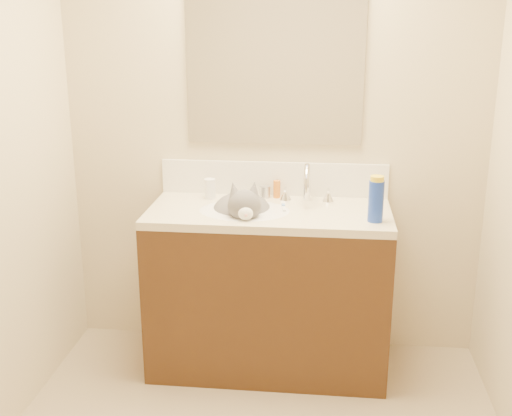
% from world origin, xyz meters
% --- Properties ---
extents(room_shell, '(2.24, 2.54, 2.52)m').
position_xyz_m(room_shell, '(0.00, 0.00, 1.49)').
color(room_shell, '#C7B594').
rests_on(room_shell, ground).
extents(vanity_cabinet, '(1.20, 0.55, 0.82)m').
position_xyz_m(vanity_cabinet, '(0.00, 0.97, 0.41)').
color(vanity_cabinet, '#3C2311').
rests_on(vanity_cabinet, ground).
extents(counter_slab, '(1.20, 0.55, 0.04)m').
position_xyz_m(counter_slab, '(0.00, 0.97, 0.84)').
color(counter_slab, beige).
rests_on(counter_slab, vanity_cabinet).
extents(basin, '(0.45, 0.36, 0.14)m').
position_xyz_m(basin, '(-0.12, 0.94, 0.79)').
color(basin, white).
rests_on(basin, vanity_cabinet).
extents(faucet, '(0.28, 0.20, 0.21)m').
position_xyz_m(faucet, '(0.18, 1.11, 0.95)').
color(faucet, silver).
rests_on(faucet, counter_slab).
extents(cat, '(0.40, 0.45, 0.33)m').
position_xyz_m(cat, '(-0.13, 0.97, 0.84)').
color(cat, '#565356').
rests_on(cat, basin).
extents(backsplash, '(1.20, 0.02, 0.18)m').
position_xyz_m(backsplash, '(0.00, 1.24, 0.95)').
color(backsplash, silver).
rests_on(backsplash, counter_slab).
extents(mirror, '(0.90, 0.02, 0.80)m').
position_xyz_m(mirror, '(0.00, 1.24, 1.54)').
color(mirror, white).
rests_on(mirror, room_shell).
extents(pill_bottle, '(0.07, 0.07, 0.10)m').
position_xyz_m(pill_bottle, '(-0.33, 1.14, 0.91)').
color(pill_bottle, white).
rests_on(pill_bottle, counter_slab).
extents(pill_label, '(0.06, 0.06, 0.04)m').
position_xyz_m(pill_label, '(-0.33, 1.14, 0.90)').
color(pill_label, orange).
rests_on(pill_label, pill_bottle).
extents(silver_jar, '(0.07, 0.07, 0.06)m').
position_xyz_m(silver_jar, '(-0.04, 1.18, 0.89)').
color(silver_jar, '#B7B7BC').
rests_on(silver_jar, counter_slab).
extents(amber_bottle, '(0.04, 0.04, 0.09)m').
position_xyz_m(amber_bottle, '(0.02, 1.19, 0.91)').
color(amber_bottle, orange).
rests_on(amber_bottle, counter_slab).
extents(toothbrush, '(0.04, 0.16, 0.01)m').
position_xyz_m(toothbrush, '(0.07, 1.02, 0.87)').
color(toothbrush, white).
rests_on(toothbrush, counter_slab).
extents(toothbrush_head, '(0.02, 0.03, 0.02)m').
position_xyz_m(toothbrush_head, '(0.07, 1.02, 0.87)').
color(toothbrush_head, '#6386D2').
rests_on(toothbrush_head, counter_slab).
extents(spray_can, '(0.07, 0.07, 0.19)m').
position_xyz_m(spray_can, '(0.51, 0.84, 0.96)').
color(spray_can, '#1936AF').
rests_on(spray_can, counter_slab).
extents(spray_cap, '(0.06, 0.06, 0.04)m').
position_xyz_m(spray_cap, '(0.51, 0.84, 1.06)').
color(spray_cap, yellow).
rests_on(spray_cap, spray_can).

